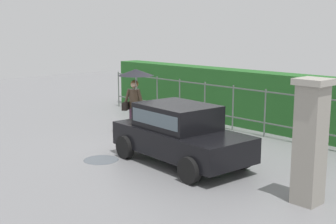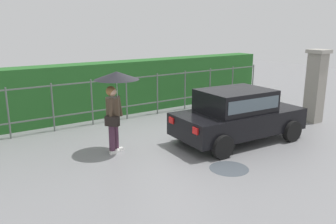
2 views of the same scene
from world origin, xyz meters
name	(u,v)px [view 1 (image 1 of 2)]	position (x,y,z in m)	size (l,w,h in m)	color
ground_plane	(163,147)	(0.00, 0.00, 0.00)	(40.00, 40.00, 0.00)	slate
car	(179,132)	(1.41, -0.73, 0.80)	(3.82, 2.04, 1.48)	black
pedestrian	(135,84)	(-1.75, 0.38, 1.60)	(1.12, 1.12, 2.08)	#47283D
gate_pillar	(310,141)	(4.98, -0.75, 1.24)	(0.60, 0.60, 2.42)	gray
fence_section	(233,106)	(-0.03, 3.10, 0.83)	(12.65, 0.05, 1.50)	#59605B
hedge_row	(251,99)	(-0.03, 4.06, 0.95)	(13.60, 0.90, 1.90)	#235B23
puddle_near	(101,160)	(-0.13, -2.04, 0.00)	(0.90, 0.90, 0.00)	#4C545B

